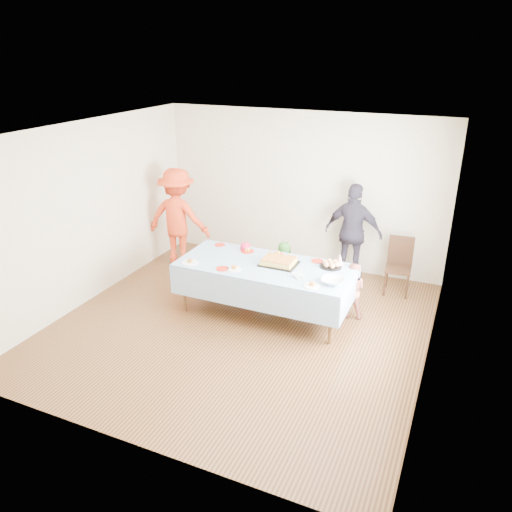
{
  "coord_description": "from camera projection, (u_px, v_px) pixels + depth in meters",
  "views": [
    {
      "loc": [
        2.68,
        -5.53,
        3.66
      ],
      "look_at": [
        0.11,
        0.3,
        0.97
      ],
      "focal_mm": 35.0,
      "sensor_mm": 36.0,
      "label": 1
    }
  ],
  "objects": [
    {
      "name": "ground",
      "position": [
        241.0,
        325.0,
        7.08
      ],
      "size": [
        5.0,
        5.0,
        0.0
      ],
      "primitive_type": "plane",
      "color": "#412412",
      "rests_on": "ground"
    },
    {
      "name": "room_walls",
      "position": [
        243.0,
        206.0,
        6.37
      ],
      "size": [
        5.04,
        5.04,
        2.72
      ],
      "color": "beige",
      "rests_on": "ground"
    },
    {
      "name": "party_table",
      "position": [
        265.0,
        268.0,
        7.13
      ],
      "size": [
        2.5,
        1.1,
        0.78
      ],
      "color": "#533A1C",
      "rests_on": "ground"
    },
    {
      "name": "birthday_cake",
      "position": [
        279.0,
        262.0,
        7.11
      ],
      "size": [
        0.52,
        0.4,
        0.09
      ],
      "color": "black",
      "rests_on": "party_table"
    },
    {
      "name": "rolls_tray",
      "position": [
        331.0,
        264.0,
        7.03
      ],
      "size": [
        0.32,
        0.32,
        0.09
      ],
      "color": "black",
      "rests_on": "party_table"
    },
    {
      "name": "punch_bowl",
      "position": [
        333.0,
        281.0,
        6.53
      ],
      "size": [
        0.3,
        0.3,
        0.07
      ],
      "primitive_type": "imported",
      "color": "silver",
      "rests_on": "party_table"
    },
    {
      "name": "party_hat",
      "position": [
        340.0,
        260.0,
        7.04
      ],
      "size": [
        0.11,
        0.11,
        0.19
      ],
      "primitive_type": "cone",
      "color": "silver",
      "rests_on": "party_table"
    },
    {
      "name": "fork_pile",
      "position": [
        298.0,
        275.0,
        6.71
      ],
      "size": [
        0.24,
        0.18,
        0.07
      ],
      "primitive_type": null,
      "color": "white",
      "rests_on": "party_table"
    },
    {
      "name": "plate_red_far_a",
      "position": [
        220.0,
        245.0,
        7.82
      ],
      "size": [
        0.16,
        0.16,
        0.01
      ],
      "primitive_type": "cylinder",
      "color": "red",
      "rests_on": "party_table"
    },
    {
      "name": "plate_red_far_b",
      "position": [
        247.0,
        251.0,
        7.57
      ],
      "size": [
        0.2,
        0.2,
        0.01
      ],
      "primitive_type": "cylinder",
      "color": "red",
      "rests_on": "party_table"
    },
    {
      "name": "plate_red_far_c",
      "position": [
        278.0,
        255.0,
        7.44
      ],
      "size": [
        0.19,
        0.19,
        0.01
      ],
      "primitive_type": "cylinder",
      "color": "red",
      "rests_on": "party_table"
    },
    {
      "name": "plate_red_far_d",
      "position": [
        317.0,
        261.0,
        7.22
      ],
      "size": [
        0.18,
        0.18,
        0.01
      ],
      "primitive_type": "cylinder",
      "color": "red",
      "rests_on": "party_table"
    },
    {
      "name": "plate_red_near",
      "position": [
        222.0,
        269.0,
        6.98
      ],
      "size": [
        0.18,
        0.18,
        0.01
      ],
      "primitive_type": "cylinder",
      "color": "red",
      "rests_on": "party_table"
    },
    {
      "name": "plate_white_left",
      "position": [
        190.0,
        263.0,
        7.17
      ],
      "size": [
        0.24,
        0.24,
        0.01
      ],
      "primitive_type": "cylinder",
      "color": "white",
      "rests_on": "party_table"
    },
    {
      "name": "plate_white_mid",
      "position": [
        234.0,
        269.0,
        6.97
      ],
      "size": [
        0.2,
        0.2,
        0.01
      ],
      "primitive_type": "cylinder",
      "color": "white",
      "rests_on": "party_table"
    },
    {
      "name": "plate_white_right",
      "position": [
        312.0,
        286.0,
        6.48
      ],
      "size": [
        0.21,
        0.21,
        0.01
      ],
      "primitive_type": "cylinder",
      "color": "white",
      "rests_on": "party_table"
    },
    {
      "name": "dining_chair",
      "position": [
        399.0,
        262.0,
        7.9
      ],
      "size": [
        0.42,
        0.42,
        0.91
      ],
      "rotation": [
        0.0,
        0.0,
        0.08
      ],
      "color": "black",
      "rests_on": "ground"
    },
    {
      "name": "toddler_left",
      "position": [
        246.0,
        269.0,
        7.78
      ],
      "size": [
        0.38,
        0.31,
        0.91
      ],
      "primitive_type": "imported",
      "rotation": [
        0.0,
        0.0,
        2.83
      ],
      "color": "#C81940",
      "rests_on": "ground"
    },
    {
      "name": "toddler_mid",
      "position": [
        284.0,
        265.0,
        8.04
      ],
      "size": [
        0.46,
        0.39,
        0.79
      ],
      "primitive_type": "imported",
      "rotation": [
        0.0,
        0.0,
        2.72
      ],
      "color": "#2F6E24",
      "rests_on": "ground"
    },
    {
      "name": "toddler_right",
      "position": [
        351.0,
        290.0,
        7.17
      ],
      "size": [
        0.45,
        0.37,
        0.84
      ],
      "primitive_type": "imported",
      "rotation": [
        0.0,
        0.0,
        3.28
      ],
      "color": "#B76355",
      "rests_on": "ground"
    },
    {
      "name": "adult_left",
      "position": [
        178.0,
        218.0,
        8.76
      ],
      "size": [
        1.2,
        0.78,
        1.76
      ],
      "primitive_type": "imported",
      "rotation": [
        0.0,
        0.0,
        3.26
      ],
      "color": "red",
      "rests_on": "ground"
    },
    {
      "name": "adult_right",
      "position": [
        353.0,
        232.0,
        8.23
      ],
      "size": [
        0.99,
        0.46,
        1.64
      ],
      "primitive_type": "imported",
      "rotation": [
        0.0,
        0.0,
        3.08
      ],
      "color": "#302B3B",
      "rests_on": "ground"
    }
  ]
}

